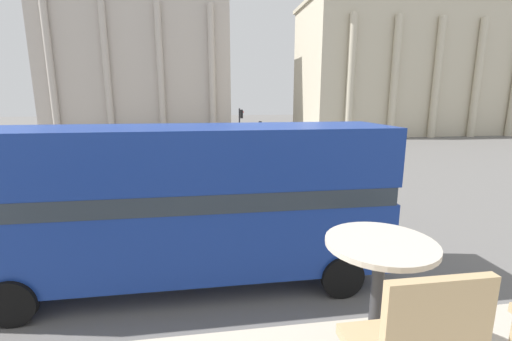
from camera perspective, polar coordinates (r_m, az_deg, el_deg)
The scene contains 9 objects.
double_decker_bus at distance 9.03m, azimuth -11.38°, elevation -4.78°, with size 10.42×2.64×4.26m.
cafe_dining_table at distance 2.10m, azimuth 19.71°, elevation -15.90°, with size 0.60×0.60×0.73m.
plaza_building_left at distance 59.18m, azimuth -18.43°, elevation 16.95°, with size 27.26×15.22×21.33m.
plaza_building_right at distance 56.57m, azimuth 26.32°, elevation 14.73°, with size 35.88×13.91×17.66m.
traffic_light_near at distance 12.61m, azimuth 1.01°, elevation 1.63°, with size 0.42×0.24×4.13m.
traffic_light_mid at distance 19.25m, azimuth -4.81°, elevation 4.22°, with size 0.42×0.24×3.60m.
traffic_light_far at distance 28.23m, azimuth -2.62°, elevation 7.37°, with size 0.42×0.24×4.13m.
pedestrian_blue at distance 29.85m, azimuth -2.49°, elevation 4.25°, with size 0.32×0.32×1.63m.
pedestrian_white at distance 31.80m, azimuth -1.10°, elevation 4.97°, with size 0.32×0.32×1.83m.
Camera 1 is at (0.75, -1.97, 4.95)m, focal length 24.00 mm.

